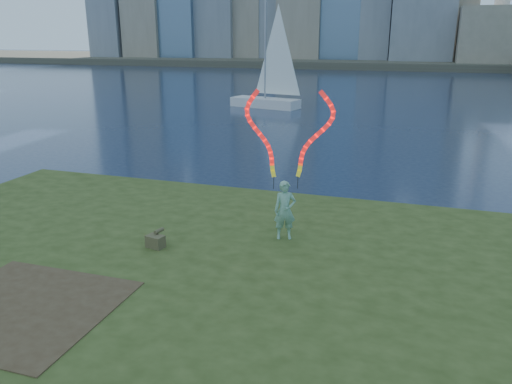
% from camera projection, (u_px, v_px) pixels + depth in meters
% --- Properties ---
extents(ground, '(320.00, 320.00, 0.00)m').
position_uv_depth(ground, '(208.00, 285.00, 11.42)').
color(ground, '#1A2842').
rests_on(ground, ground).
extents(grassy_knoll, '(20.00, 18.00, 0.80)m').
position_uv_depth(grassy_knoll, '(158.00, 325.00, 9.23)').
color(grassy_knoll, '#344217').
rests_on(grassy_knoll, ground).
extents(dirt_patch, '(3.20, 3.00, 0.02)m').
position_uv_depth(dirt_patch, '(22.00, 308.00, 8.91)').
color(dirt_patch, '#47331E').
rests_on(dirt_patch, grassy_knoll).
extents(far_shore, '(320.00, 40.00, 1.20)m').
position_uv_depth(far_shore, '(398.00, 61.00, 97.53)').
color(far_shore, '#4B4637').
rests_on(far_shore, ground).
extents(woman_with_ribbons, '(1.85, 0.71, 3.83)m').
position_uv_depth(woman_with_ribbons, '(286.00, 179.00, 11.60)').
color(woman_with_ribbons, '#1E6A3E').
rests_on(woman_with_ribbons, grassy_knoll).
extents(canvas_bag, '(0.45, 0.51, 0.38)m').
position_uv_depth(canvas_bag, '(156.00, 241.00, 11.44)').
color(canvas_bag, '#4C4628').
rests_on(canvas_bag, grassy_knoll).
extents(sailboat, '(5.90, 3.05, 8.88)m').
position_uv_depth(sailboat, '(268.00, 88.00, 38.99)').
color(sailboat, white).
rests_on(sailboat, ground).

